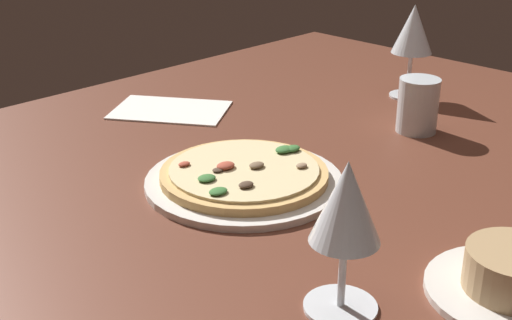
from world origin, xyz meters
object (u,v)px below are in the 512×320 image
(wine_glass_near, at_px, (413,32))
(wine_glass_far, at_px, (346,210))
(pizza_main, at_px, (243,177))
(water_glass, at_px, (418,107))
(paper_menu, at_px, (170,110))

(wine_glass_near, bearing_deg, wine_glass_far, 28.11)
(pizza_main, relative_size, wine_glass_near, 1.56)
(wine_glass_near, xyz_separation_m, water_glass, (0.15, 0.11, -0.08))
(pizza_main, distance_m, paper_menu, 0.34)
(wine_glass_far, bearing_deg, pizza_main, -115.79)
(wine_glass_far, bearing_deg, wine_glass_near, -151.89)
(pizza_main, distance_m, wine_glass_far, 0.32)
(wine_glass_far, bearing_deg, water_glass, -155.21)
(water_glass, bearing_deg, pizza_main, -8.87)
(pizza_main, relative_size, wine_glass_far, 1.70)
(paper_menu, bearing_deg, wine_glass_near, 111.44)
(paper_menu, bearing_deg, pizza_main, 34.62)
(pizza_main, height_order, wine_glass_near, wine_glass_near)
(wine_glass_far, bearing_deg, paper_menu, -113.44)
(pizza_main, distance_m, water_glass, 0.35)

